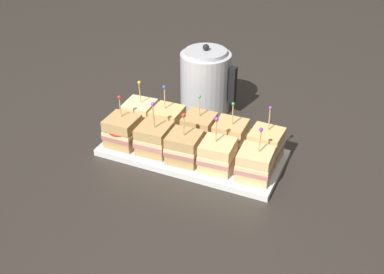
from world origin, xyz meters
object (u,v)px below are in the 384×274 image
sandwich_back_far_right (266,145)px  sandwich_front_center (183,147)px  sandwich_front_right (217,155)px  sandwich_front_far_right (255,164)px  serving_platter (192,153)px  kettle_steel (206,81)px  sandwich_front_far_left (123,131)px  sandwich_back_center (199,129)px  sandwich_back_left (167,122)px  sandwich_back_far_left (140,115)px  sandwich_front_left (154,139)px  sandwich_back_right (230,136)px

sandwich_back_far_right → sandwich_front_center: bearing=-153.9°
sandwich_front_right → sandwich_front_far_right: size_ratio=1.01×
serving_platter → kettle_steel: 0.29m
sandwich_front_far_left → sandwich_back_far_right: 0.40m
sandwich_back_center → serving_platter: bearing=-90.3°
serving_platter → sandwich_back_center: bearing=89.7°
sandwich_front_right → sandwich_back_left: sandwich_back_left is taller
sandwich_front_far_left → sandwich_back_far_right: size_ratio=0.96×
sandwich_front_far_right → sandwich_back_center: same height
sandwich_back_center → sandwich_back_far_right: size_ratio=0.96×
sandwich_back_far_left → sandwich_front_right: bearing=-19.2°
sandwich_back_far_left → kettle_steel: kettle_steel is taller
sandwich_front_right → sandwich_front_far_right: bearing=1.0°
sandwich_front_left → sandwich_front_center: sandwich_front_left is taller
sandwich_front_far_left → sandwich_front_right: bearing=-0.0°
serving_platter → sandwich_back_center: sandwich_back_center is taller
sandwich_front_right → serving_platter: bearing=152.6°
sandwich_front_center → sandwich_back_center: size_ratio=0.98×
sandwich_front_far_left → sandwich_back_right: size_ratio=0.99×
sandwich_back_right → sandwich_back_far_right: 0.10m
sandwich_front_right → sandwich_front_left: bearing=179.0°
sandwich_front_center → sandwich_back_far_right: 0.22m
serving_platter → sandwich_front_left: 0.12m
sandwich_back_left → sandwich_back_right: (0.19, 0.00, -0.00)m
sandwich_front_far_left → sandwich_back_center: (0.19, 0.10, -0.00)m
sandwich_back_left → serving_platter: bearing=-26.5°
sandwich_back_left → sandwich_front_right: bearing=-26.9°
serving_platter → sandwich_back_left: 0.12m
sandwich_front_far_left → sandwich_back_right: bearing=19.2°
serving_platter → sandwich_front_right: size_ratio=3.34×
sandwich_front_far_left → kettle_steel: size_ratio=0.67×
sandwich_front_right → sandwich_back_far_right: sandwich_back_far_right is taller
sandwich_front_left → sandwich_back_right: size_ratio=1.04×
sandwich_front_far_right → sandwich_back_right: (-0.10, 0.10, 0.00)m
sandwich_front_center → kettle_steel: kettle_steel is taller
sandwich_back_far_right → kettle_steel: (-0.27, 0.22, 0.04)m
serving_platter → sandwich_back_far_left: 0.21m
serving_platter → sandwich_front_far_right: (0.20, -0.05, 0.05)m
sandwich_front_far_left → sandwich_front_far_right: size_ratio=1.00×
sandwich_front_center → sandwich_back_far_right: bearing=26.1°
sandwich_front_far_left → sandwich_back_left: bearing=47.2°
sandwich_back_left → sandwich_back_far_right: 0.30m
sandwich_back_right → sandwich_back_far_right: sandwich_back_far_right is taller
sandwich_front_right → kettle_steel: size_ratio=0.67×
sandwich_back_far_right → sandwich_back_left: bearing=179.5°
sandwich_front_far_left → sandwich_front_left: sandwich_front_left is taller
serving_platter → sandwich_back_right: (0.09, 0.05, 0.05)m
sandwich_front_far_right → sandwich_front_center: bearing=-179.3°
sandwich_front_center → sandwich_back_far_left: 0.21m
sandwich_front_left → sandwich_back_right: 0.21m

